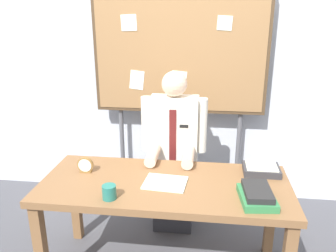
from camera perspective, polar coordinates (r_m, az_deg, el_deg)
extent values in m
cube|color=silver|center=(3.39, 2.26, 9.84)|extent=(6.40, 0.08, 2.70)
cube|color=brown|center=(2.40, -0.54, -9.91)|extent=(1.72, 0.74, 0.05)
cube|color=brown|center=(2.58, -20.53, -18.85)|extent=(0.07, 0.07, 0.70)
cube|color=brown|center=(3.04, -15.23, -12.12)|extent=(0.07, 0.07, 0.70)
cube|color=brown|center=(2.88, 16.85, -14.05)|extent=(0.07, 0.07, 0.70)
cube|color=#2D2D33|center=(3.17, 0.96, -12.70)|extent=(0.34, 0.30, 0.44)
cube|color=silver|center=(2.90, 1.03, -2.48)|extent=(0.40, 0.22, 0.76)
sphere|color=beige|center=(2.76, 1.08, 7.09)|extent=(0.21, 0.21, 0.21)
cylinder|color=silver|center=(2.86, -3.58, 0.44)|extent=(0.09, 0.09, 0.46)
cylinder|color=silver|center=(2.82, 5.66, 0.09)|extent=(0.09, 0.09, 0.46)
cylinder|color=beige|center=(2.69, -2.54, -4.85)|extent=(0.09, 0.30, 0.09)
cylinder|color=beige|center=(2.66, 3.44, -5.14)|extent=(0.09, 0.30, 0.09)
cube|color=#591919|center=(2.77, 0.78, -2.21)|extent=(0.06, 0.01, 0.50)
cube|color=black|center=(2.73, 2.67, -0.04)|extent=(0.07, 0.01, 0.02)
cube|color=#4C3823|center=(3.17, 1.98, 12.69)|extent=(1.60, 0.05, 1.18)
cube|color=olive|center=(3.16, 1.96, 12.67)|extent=(1.54, 0.04, 1.12)
cylinder|color=#59595E|center=(3.56, -7.62, -4.27)|extent=(0.04, 0.04, 0.98)
cylinder|color=#59595E|center=(3.47, 11.56, -5.14)|extent=(0.04, 0.04, 0.98)
cube|color=white|center=(3.24, -5.24, 7.69)|extent=(0.15, 0.00, 0.19)
cube|color=white|center=(3.19, -6.59, 16.83)|extent=(0.15, 0.00, 0.15)
cube|color=white|center=(3.17, 1.87, 8.10)|extent=(0.15, 0.00, 0.13)
cube|color=silver|center=(3.11, 9.50, 16.68)|extent=(0.13, 0.00, 0.13)
cube|color=#337F47|center=(2.23, 14.68, -11.53)|extent=(0.23, 0.31, 0.05)
cube|color=#262626|center=(2.22, 14.77, -10.51)|extent=(0.18, 0.27, 0.04)
cube|color=silver|center=(2.36, -0.47, -9.49)|extent=(0.30, 0.25, 0.01)
cylinder|color=olive|center=(2.57, -13.69, -6.33)|extent=(0.12, 0.02, 0.12)
cylinder|color=white|center=(2.56, -13.79, -6.45)|extent=(0.10, 0.00, 0.10)
cube|color=olive|center=(2.59, -13.60, -7.40)|extent=(0.08, 0.04, 0.01)
cylinder|color=#267266|center=(2.20, -9.83, -10.87)|extent=(0.09, 0.09, 0.09)
cube|color=#333338|center=(2.59, 15.37, -7.09)|extent=(0.26, 0.20, 0.05)
cube|color=#F4EFCC|center=(2.58, 15.42, -6.50)|extent=(0.22, 0.17, 0.01)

